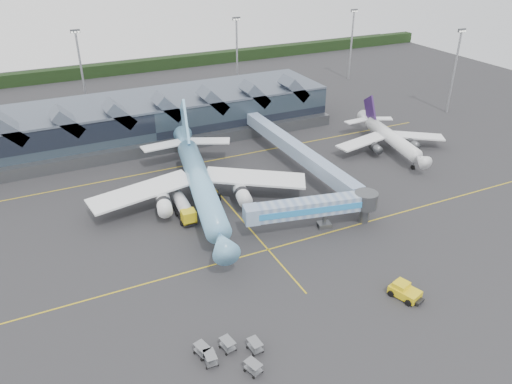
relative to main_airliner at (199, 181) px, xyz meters
name	(u,v)px	position (x,y,z in m)	size (l,w,h in m)	color
ground	(247,226)	(4.31, -11.46, -4.45)	(260.00, 260.00, 0.00)	#242426
taxi_stripes	(225,200)	(4.31, -1.46, -4.44)	(120.00, 60.00, 0.01)	gold
tree_line_far	(114,69)	(4.31, 98.54, -2.45)	(260.00, 4.00, 4.00)	black
terminal	(145,119)	(-0.75, 35.89, 0.43)	(90.00, 22.25, 12.52)	black
light_masts	(221,62)	(25.31, 51.34, 8.04)	(132.40, 42.56, 22.45)	gray
main_airliner	(199,181)	(0.00, 0.00, 0.00)	(40.26, 46.90, 15.13)	#67AED2
regional_jet	(390,137)	(47.69, 4.59, -1.26)	(26.44, 29.21, 10.05)	white
jet_bridge	(320,207)	(15.12, -17.41, -0.31)	(23.25, 7.74, 5.81)	#6C88B5
fuel_truck	(183,207)	(-4.45, -3.38, -2.65)	(3.18, 9.64, 3.21)	black
pushback_tug	(405,291)	(16.28, -37.87, -3.53)	(3.95, 5.05, 2.04)	yellow
baggage_carts	(230,353)	(-10.05, -37.64, -3.64)	(7.64, 7.40, 1.43)	gray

